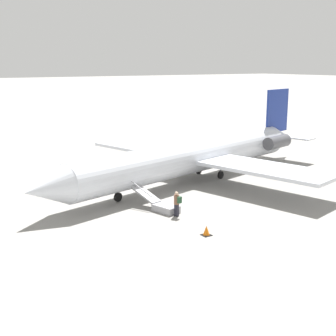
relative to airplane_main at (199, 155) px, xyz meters
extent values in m
plane|color=gray|center=(1.00, 0.24, -2.23)|extent=(600.00, 600.00, 0.00)
cylinder|color=silver|center=(1.00, 0.24, -0.03)|extent=(25.82, 8.86, 2.85)
cone|color=silver|center=(15.09, 3.66, -0.03)|extent=(3.70, 3.45, 2.79)
cone|color=silver|center=(-13.38, -3.24, -0.03)|extent=(4.25, 3.58, 2.79)
cube|color=navy|center=(-12.66, -3.07, 2.96)|extent=(3.93, 1.16, 4.55)
cube|color=silver|center=(-13.04, -3.16, 0.26)|extent=(3.54, 8.15, 0.14)
cube|color=silver|center=(-1.88, 6.60, -0.24)|extent=(6.99, 11.64, 0.28)
cube|color=silver|center=(1.36, -6.73, -0.24)|extent=(6.99, 11.64, 0.28)
cylinder|color=#4C4C51|center=(-10.06, -0.38, 0.19)|extent=(3.62, 2.05, 1.28)
cylinder|color=#4C4C51|center=(-9.12, -4.27, 0.19)|extent=(3.62, 2.05, 1.28)
cylinder|color=black|center=(9.17, 2.22, -1.88)|extent=(0.73, 0.34, 0.70)
cylinder|color=#4C4C51|center=(9.17, 2.22, -1.42)|extent=(0.13, 0.13, 0.22)
cylinder|color=black|center=(-1.82, 0.88, -1.88)|extent=(0.73, 0.34, 0.70)
cylinder|color=#4C4C51|center=(-1.82, 0.88, -1.42)|extent=(0.13, 0.13, 0.22)
cylinder|color=black|center=(-1.22, -1.61, -1.88)|extent=(0.73, 0.34, 0.70)
cylinder|color=#4C4C51|center=(-1.22, -1.61, -1.42)|extent=(0.13, 0.13, 0.22)
cube|color=#99999E|center=(7.51, 6.32, -1.98)|extent=(1.49, 2.01, 0.50)
cube|color=#99999E|center=(7.98, 4.38, -1.34)|extent=(1.40, 2.39, 0.89)
cube|color=#99999E|center=(8.42, 4.48, -0.84)|extent=(0.58, 2.17, 0.84)
cube|color=#23232D|center=(7.40, 7.47, -1.81)|extent=(0.26, 0.32, 0.85)
cylinder|color=brown|center=(7.40, 7.47, -1.06)|extent=(0.36, 0.36, 0.65)
sphere|color=beige|center=(7.40, 7.47, -0.61)|extent=(0.24, 0.24, 0.24)
cube|color=#23472D|center=(7.33, 7.74, -1.03)|extent=(0.31, 0.24, 0.44)
cube|color=black|center=(7.89, 11.45, -2.22)|extent=(0.56, 0.56, 0.03)
cone|color=orange|center=(7.89, 11.45, -1.93)|extent=(0.43, 0.43, 0.62)
camera|label=1|loc=(24.35, 32.63, 7.98)|focal=50.00mm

